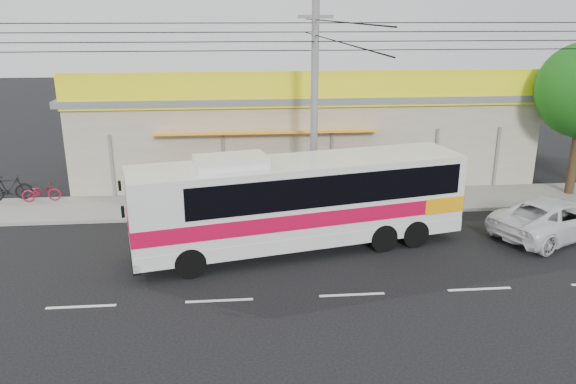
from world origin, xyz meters
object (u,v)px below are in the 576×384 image
object	(u,v)px
motorbike_red	(41,192)
white_car	(554,218)
coach_bus	(305,197)
motorbike_dark	(9,188)
utility_pole	(315,35)

from	to	relation	value
motorbike_red	white_car	size ratio (longest dim) A/B	0.31
motorbike_red	white_car	distance (m)	21.38
coach_bus	motorbike_dark	distance (m)	13.95
white_car	coach_bus	bearing A→B (deg)	66.84
utility_pole	motorbike_red	bearing A→B (deg)	166.36
motorbike_red	motorbike_dark	xyz separation A→B (m)	(-1.43, 0.20, 0.15)
motorbike_red	motorbike_dark	distance (m)	1.45
coach_bus	motorbike_red	distance (m)	12.60
motorbike_red	white_car	bearing A→B (deg)	-112.11
white_car	utility_pole	distance (m)	11.39
motorbike_dark	utility_pole	world-z (taller)	utility_pole
coach_bus	motorbike_dark	size ratio (longest dim) A/B	6.27
coach_bus	white_car	bearing A→B (deg)	-10.98
coach_bus	utility_pole	bearing A→B (deg)	64.36
motorbike_dark	white_car	xyz separation A→B (m)	(22.06, -5.80, 0.01)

